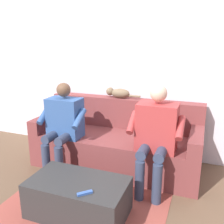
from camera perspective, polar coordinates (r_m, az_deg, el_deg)
ground_plane at (r=2.87m, az=-4.07°, el=-18.05°), size 8.00×8.00×0.00m
back_wall at (r=3.54m, az=3.87°, el=9.70°), size 4.97×0.06×2.45m
couch at (r=3.34m, az=1.25°, el=-7.02°), size 2.13×0.84×0.85m
coffee_table at (r=2.52m, az=-7.70°, el=-18.77°), size 0.92×0.52×0.35m
person_left_seated at (r=2.73m, az=10.00°, el=-4.50°), size 0.58×0.54×1.17m
person_right_seated at (r=3.13m, az=-11.17°, el=-2.40°), size 0.57×0.50×1.12m
cat_on_backrest at (r=3.43m, az=1.49°, el=4.39°), size 0.49×0.15×0.14m
remote_blue at (r=2.23m, az=-6.24°, el=-17.97°), size 0.12×0.12×0.02m
floor_rug at (r=2.69m, az=-6.37°, el=-20.60°), size 1.61×1.72×0.01m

